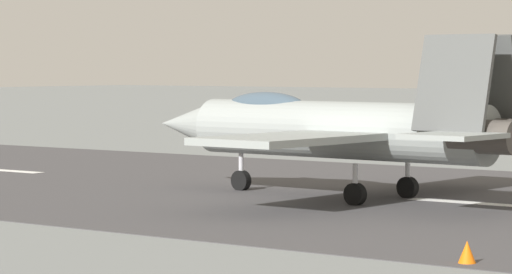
# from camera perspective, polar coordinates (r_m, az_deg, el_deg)

# --- Properties ---
(ground_plane) EXTENTS (400.00, 400.00, 0.00)m
(ground_plane) POSITION_cam_1_polar(r_m,az_deg,el_deg) (44.54, 10.36, -2.94)
(ground_plane) COLOR slate
(runway_strip) EXTENTS (240.00, 26.00, 0.02)m
(runway_strip) POSITION_cam_1_polar(r_m,az_deg,el_deg) (44.53, 10.38, -2.92)
(runway_strip) COLOR #414042
(runway_strip) RESTS_ON ground
(fighter_jet) EXTENTS (16.06, 14.71, 5.68)m
(fighter_jet) POSITION_cam_1_polar(r_m,az_deg,el_deg) (45.92, 3.63, 0.39)
(fighter_jet) COLOR gray
(fighter_jet) RESTS_ON ground
(marker_cone_near) EXTENTS (0.44, 0.44, 0.55)m
(marker_cone_near) POSITION_cam_1_polar(r_m,az_deg,el_deg) (31.22, 9.19, -4.99)
(marker_cone_near) COLOR orange
(marker_cone_near) RESTS_ON ground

